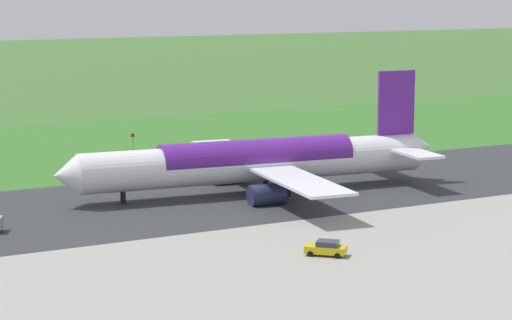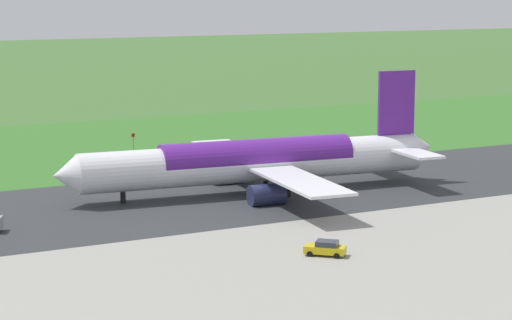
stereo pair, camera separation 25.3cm
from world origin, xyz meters
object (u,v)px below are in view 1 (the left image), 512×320
at_px(airliner_main, 259,161).
at_px(no_stopping_sign, 133,141).
at_px(service_car_ops, 326,248).
at_px(traffic_cone_orange, 117,151).

relative_size(airliner_main, no_stopping_sign, 18.46).
bearing_deg(airliner_main, no_stopping_sign, -86.09).
bearing_deg(airliner_main, service_car_ops, 74.78).
relative_size(airliner_main, service_car_ops, 12.59).
xyz_separation_m(airliner_main, service_car_ops, (8.53, 31.36, -3.51)).
height_order(airliner_main, service_car_ops, airliner_main).
height_order(service_car_ops, no_stopping_sign, no_stopping_sign).
distance_m(no_stopping_sign, traffic_cone_orange, 3.58).
relative_size(service_car_ops, no_stopping_sign, 1.47).
height_order(airliner_main, no_stopping_sign, airliner_main).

